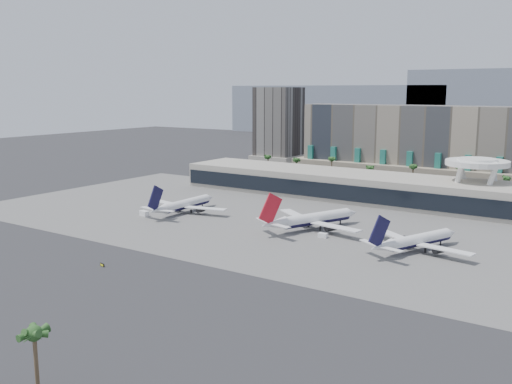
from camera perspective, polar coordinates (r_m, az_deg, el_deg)
The scene contains 14 objects.
ground at distance 180.64m, azimuth -5.39°, elevation -6.06°, with size 900.00×900.00×0.00m, color #232326.
apron_pad at distance 224.48m, azimuth 3.51°, elevation -2.79°, with size 260.00×130.00×0.06m, color #5B5B59.
hotel at distance 326.00m, azimuth 15.79°, elevation 3.90°, with size 140.00×30.00×42.00m.
office_tower at distance 392.93m, azimuth 2.28°, elevation 6.19°, with size 30.00×30.00×52.00m.
terminal at distance 271.14m, azimuth 9.40°, elevation 0.75°, with size 170.00×32.50×14.50m.
saucer_structure at distance 258.00m, azimuth 21.24°, elevation 2.39°, with size 26.00×26.00×21.89m.
palm_row at distance 300.12m, azimuth 13.43°, elevation 2.28°, with size 157.80×2.80×13.10m.
airliner_left at distance 238.26m, azimuth -7.20°, elevation -1.23°, with size 39.43×40.56×14.01m.
airliner_centre at distance 209.35m, azimuth 5.69°, elevation -2.69°, with size 40.97×42.21×15.50m.
airliner_right at distance 187.73m, azimuth 15.74°, elevation -4.67°, with size 36.71×37.85×13.83m.
service_vehicle_a at distance 235.01m, azimuth -11.11°, elevation -2.12°, with size 4.32×2.11×2.11m, color white.
service_vehicle_b at distance 198.66m, azimuth 6.70°, elevation -4.33°, with size 3.16×1.80×1.62m, color white.
taxiway_sign at distance 172.01m, azimuth -15.13°, elevation -7.05°, with size 2.04×0.70×0.92m.
near_palm_b at distance 104.15m, azimuth -21.26°, elevation -13.75°, with size 6.00×6.00×12.22m.
Camera 1 is at (110.13, -134.00, 50.45)m, focal length 40.00 mm.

